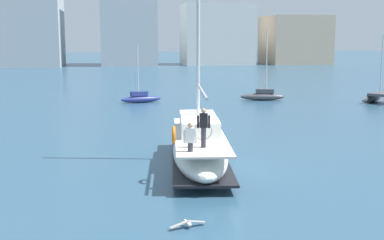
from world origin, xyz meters
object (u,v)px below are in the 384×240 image
Objects in this scene: moored_sloop_far at (263,95)px; moored_catamaran at (141,98)px; main_sailboat at (199,146)px; moored_sloop_near at (381,97)px; seagull at (188,223)px.

moored_catamaran is (-11.39, 0.21, -0.05)m from moored_sloop_far.
moored_sloop_far is at bearing 66.06° from main_sailboat.
main_sailboat reaches higher than moored_catamaran.
main_sailboat is 28.17m from moored_sloop_near.
moored_sloop_near is at bearing -10.60° from moored_catamaran.
moored_catamaran is 4.37× the size of seagull.
moored_sloop_far is at bearing 159.07° from moored_sloop_near.
main_sailboat is at bearing -113.94° from moored_sloop_far.
moored_catamaran is at bearing 178.93° from moored_sloop_far.
main_sailboat is at bearing -87.56° from moored_catamaran.
moored_catamaran is at bearing 92.44° from main_sailboat.
moored_sloop_near reaches higher than seagull.
main_sailboat is at bearing -135.84° from moored_sloop_near.
moored_sloop_far reaches higher than moored_catamaran.
seagull is at bearing -128.94° from moored_sloop_near.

